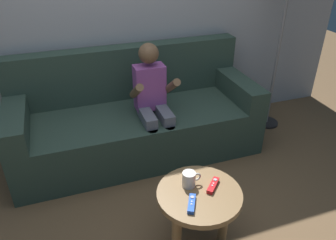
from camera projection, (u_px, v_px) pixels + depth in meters
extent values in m
plane|color=brown|center=(162.00, 239.00, 2.16)|extent=(9.51, 9.51, 0.00)
cube|color=#999EA8|center=(105.00, 0.00, 2.73)|extent=(4.75, 0.05, 2.50)
cube|color=#2D4238|center=(138.00, 132.00, 2.92)|extent=(2.07, 0.80, 0.41)
cube|color=#2D4238|center=(127.00, 72.00, 2.96)|extent=(2.07, 0.16, 0.47)
cube|color=#2D4238|center=(15.00, 120.00, 2.50)|extent=(0.18, 0.80, 0.19)
cube|color=#2D4238|center=(236.00, 86.00, 3.04)|extent=(0.18, 0.80, 0.19)
cylinder|color=slate|center=(153.00, 152.00, 2.65)|extent=(0.08, 0.08, 0.41)
cylinder|color=slate|center=(170.00, 149.00, 2.69)|extent=(0.08, 0.08, 0.41)
cube|color=slate|center=(147.00, 117.00, 2.65)|extent=(0.09, 0.30, 0.09)
cube|color=slate|center=(164.00, 114.00, 2.69)|extent=(0.09, 0.30, 0.09)
cube|color=#994C9E|center=(150.00, 87.00, 2.70)|extent=(0.25, 0.14, 0.37)
cylinder|color=brown|center=(136.00, 91.00, 2.53)|extent=(0.06, 0.27, 0.21)
cylinder|color=brown|center=(172.00, 86.00, 2.61)|extent=(0.06, 0.27, 0.21)
sphere|color=brown|center=(149.00, 53.00, 2.56)|extent=(0.16, 0.16, 0.16)
cylinder|color=brown|center=(199.00, 195.00, 1.94)|extent=(0.50, 0.50, 0.04)
cylinder|color=brown|center=(177.00, 233.00, 1.96)|extent=(0.06, 0.06, 0.39)
cylinder|color=brown|center=(224.00, 220.00, 2.05)|extent=(0.06, 0.06, 0.39)
cylinder|color=brown|center=(188.00, 203.00, 2.17)|extent=(0.06, 0.06, 0.39)
cube|color=blue|center=(192.00, 204.00, 1.83)|extent=(0.10, 0.14, 0.02)
cylinder|color=#99999E|center=(192.00, 197.00, 1.86)|extent=(0.02, 0.02, 0.00)
cylinder|color=silver|center=(192.00, 201.00, 1.83)|extent=(0.01, 0.01, 0.00)
cylinder|color=silver|center=(191.00, 204.00, 1.81)|extent=(0.01, 0.01, 0.00)
cube|color=red|center=(213.00, 185.00, 1.96)|extent=(0.12, 0.13, 0.02)
cylinder|color=#99999E|center=(215.00, 180.00, 1.99)|extent=(0.02, 0.02, 0.00)
cylinder|color=silver|center=(213.00, 183.00, 1.96)|extent=(0.01, 0.01, 0.00)
cylinder|color=silver|center=(212.00, 185.00, 1.94)|extent=(0.01, 0.01, 0.00)
cylinder|color=silver|center=(189.00, 179.00, 1.96)|extent=(0.08, 0.08, 0.10)
torus|color=silver|center=(197.00, 177.00, 1.97)|extent=(0.06, 0.01, 0.06)
cylinder|color=black|center=(266.00, 122.00, 3.45)|extent=(0.24, 0.24, 0.02)
cylinder|color=slate|center=(277.00, 57.00, 3.09)|extent=(0.03, 0.03, 1.41)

